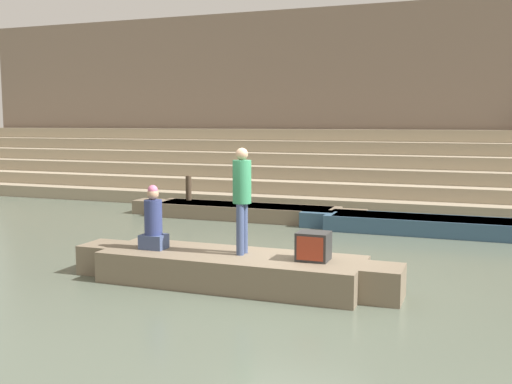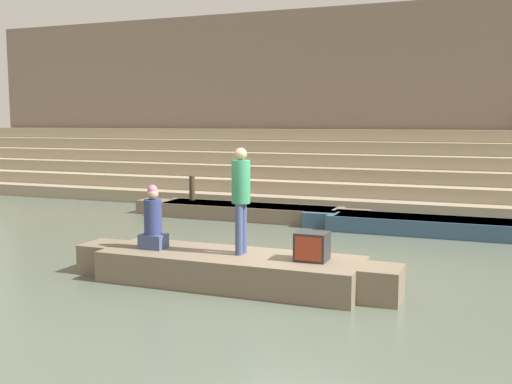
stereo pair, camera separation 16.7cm
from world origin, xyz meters
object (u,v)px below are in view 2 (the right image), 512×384
person_standing (241,192)px  mooring_post (192,194)px  moored_boat_distant (247,211)px  rowboat_main (230,268)px  person_rowing (153,222)px  tv_set (312,246)px  moored_boat_shore (431,225)px

person_standing → mooring_post: (-4.35, 6.66, -0.98)m
moored_boat_distant → mooring_post: 1.96m
rowboat_main → mooring_post: size_ratio=5.05×
person_standing → mooring_post: size_ratio=1.58×
person_rowing → moored_boat_distant: 6.55m
tv_set → person_rowing: bearing=176.6°
person_standing → moored_boat_shore: person_standing is taller
moored_boat_shore → moored_boat_distant: same height
person_standing → moored_boat_distant: person_standing is taller
moored_boat_distant → mooring_post: size_ratio=6.10×
mooring_post → tv_set: bearing=-50.2°
person_standing → moored_boat_distant: bearing=104.0°
moored_boat_distant → moored_boat_shore: bearing=-10.2°
rowboat_main → person_rowing: size_ratio=5.08×
rowboat_main → person_rowing: 1.57m
rowboat_main → moored_boat_distant: rowboat_main is taller
rowboat_main → mooring_post: bearing=119.3°
rowboat_main → tv_set: bearing=-0.5°
tv_set → mooring_post: size_ratio=0.45×
rowboat_main → person_rowing: person_rowing is taller
person_rowing → mooring_post: (-2.77, 6.81, -0.42)m
tv_set → moored_boat_distant: size_ratio=0.07×
person_standing → moored_boat_shore: (2.54, 5.80, -1.33)m
moored_boat_shore → moored_boat_distant: 5.02m
moored_boat_shore → person_rowing: bearing=-124.3°
tv_set → moored_boat_shore: 6.00m
moored_boat_shore → moored_boat_distant: size_ratio=0.93×
rowboat_main → tv_set: 1.47m
moored_boat_shore → mooring_post: 6.95m
person_standing → person_rowing: 1.68m
rowboat_main → person_rowing: (-1.41, -0.07, 0.70)m
tv_set → mooring_post: (-5.57, 6.69, -0.19)m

